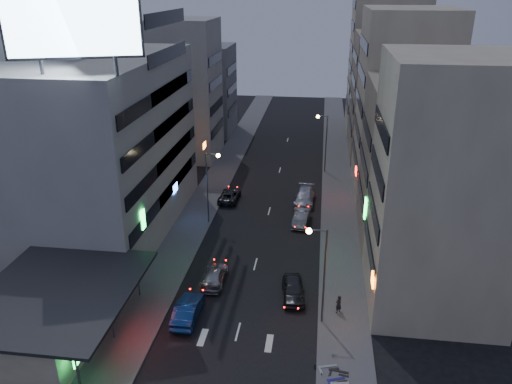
% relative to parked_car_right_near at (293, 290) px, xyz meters
% --- Properties ---
extents(ground, '(180.00, 180.00, 0.00)m').
position_rel_parked_car_right_near_xyz_m(ground, '(-3.87, -9.05, -0.76)').
color(ground, black).
rests_on(ground, ground).
extents(sidewalk_left, '(4.00, 120.00, 0.12)m').
position_rel_parked_car_right_near_xyz_m(sidewalk_left, '(-11.87, 20.95, -0.70)').
color(sidewalk_left, '#4C4C4F').
rests_on(sidewalk_left, ground).
extents(sidewalk_right, '(4.00, 120.00, 0.12)m').
position_rel_parked_car_right_near_xyz_m(sidewalk_right, '(4.13, 20.95, -0.70)').
color(sidewalk_right, '#4C4C4F').
rests_on(sidewalk_right, ground).
extents(food_court, '(11.00, 13.00, 3.88)m').
position_rel_parked_car_right_near_xyz_m(food_court, '(-17.77, -7.05, 1.22)').
color(food_court, beige).
rests_on(food_court, ground).
extents(white_building, '(14.00, 24.00, 18.00)m').
position_rel_parked_car_right_near_xyz_m(white_building, '(-20.87, 10.95, 8.24)').
color(white_building, '#A5A6A1').
rests_on(white_building, ground).
extents(grey_tower, '(10.00, 14.00, 34.00)m').
position_rel_parked_car_right_near_xyz_m(grey_tower, '(-29.87, 13.95, 16.24)').
color(grey_tower, gray).
rests_on(grey_tower, ground).
extents(shophouse_near, '(10.00, 11.00, 20.00)m').
position_rel_parked_car_right_near_xyz_m(shophouse_near, '(11.13, 1.45, 9.24)').
color(shophouse_near, beige).
rests_on(shophouse_near, ground).
extents(shophouse_mid, '(11.00, 12.00, 16.00)m').
position_rel_parked_car_right_near_xyz_m(shophouse_mid, '(11.63, 12.95, 7.24)').
color(shophouse_mid, '#9D9276').
rests_on(shophouse_mid, ground).
extents(shophouse_far, '(10.00, 14.00, 22.00)m').
position_rel_parked_car_right_near_xyz_m(shophouse_far, '(11.13, 25.95, 10.24)').
color(shophouse_far, beige).
rests_on(shophouse_far, ground).
extents(far_left_a, '(11.00, 10.00, 20.00)m').
position_rel_parked_car_right_near_xyz_m(far_left_a, '(-19.37, 35.95, 9.24)').
color(far_left_a, '#A5A6A1').
rests_on(far_left_a, ground).
extents(far_left_b, '(12.00, 10.00, 15.00)m').
position_rel_parked_car_right_near_xyz_m(far_left_b, '(-19.87, 48.95, 6.74)').
color(far_left_b, gray).
rests_on(far_left_b, ground).
extents(far_right_a, '(11.00, 12.00, 18.00)m').
position_rel_parked_car_right_near_xyz_m(far_right_a, '(11.63, 40.95, 8.24)').
color(far_right_a, '#9D9276').
rests_on(far_right_a, ground).
extents(far_right_b, '(12.00, 12.00, 24.00)m').
position_rel_parked_car_right_near_xyz_m(far_right_b, '(12.13, 54.95, 11.24)').
color(far_right_b, beige).
rests_on(far_right_b, ground).
extents(billboard, '(9.52, 3.75, 6.20)m').
position_rel_parked_car_right_near_xyz_m(billboard, '(-16.86, 0.93, 20.90)').
color(billboard, '#595B60').
rests_on(billboard, white_building).
extents(street_lamp_right_near, '(1.60, 0.44, 8.02)m').
position_rel_parked_car_right_near_xyz_m(street_lamp_right_near, '(2.03, -3.05, 4.60)').
color(street_lamp_right_near, '#595B60').
rests_on(street_lamp_right_near, sidewalk_right).
extents(street_lamp_left, '(1.60, 0.44, 8.02)m').
position_rel_parked_car_right_near_xyz_m(street_lamp_left, '(-9.78, 12.95, 4.60)').
color(street_lamp_left, '#595B60').
rests_on(street_lamp_left, sidewalk_left).
extents(street_lamp_right_far, '(1.60, 0.44, 8.02)m').
position_rel_parked_car_right_near_xyz_m(street_lamp_right_far, '(2.03, 30.95, 4.60)').
color(street_lamp_right_far, '#595B60').
rests_on(street_lamp_right_far, sidewalk_right).
extents(parked_car_right_near, '(2.34, 4.65, 1.52)m').
position_rel_parked_car_right_near_xyz_m(parked_car_right_near, '(0.00, 0.00, 0.00)').
color(parked_car_right_near, '#28292E').
rests_on(parked_car_right_near, ground).
extents(parked_car_right_mid, '(1.97, 4.53, 1.45)m').
position_rel_parked_car_right_near_xyz_m(parked_car_right_mid, '(-0.03, 14.12, -0.04)').
color(parked_car_right_mid, gray).
rests_on(parked_car_right_mid, ground).
extents(parked_car_left, '(2.31, 4.84, 1.33)m').
position_rel_parked_car_right_near_xyz_m(parked_car_left, '(-9.00, 19.44, -0.09)').
color(parked_car_left, '#28272C').
rests_on(parked_car_left, ground).
extents(parked_car_right_far, '(2.48, 5.65, 1.62)m').
position_rel_parked_car_right_near_xyz_m(parked_car_right_far, '(0.09, 19.80, 0.05)').
color(parked_car_right_far, '#A9ACB2').
rests_on(parked_car_right_far, ground).
extents(road_car_blue, '(1.72, 4.84, 1.59)m').
position_rel_parked_car_right_near_xyz_m(road_car_blue, '(-8.03, -3.95, 0.04)').
color(road_car_blue, navy).
rests_on(road_car_blue, ground).
extents(road_car_silver, '(2.01, 4.78, 1.38)m').
position_rel_parked_car_right_near_xyz_m(road_car_silver, '(-7.04, 1.45, -0.07)').
color(road_car_silver, '#94979C').
rests_on(road_car_silver, ground).
extents(person, '(0.68, 0.66, 1.57)m').
position_rel_parked_car_right_near_xyz_m(person, '(3.71, -1.74, 0.14)').
color(person, black).
rests_on(person, sidewalk_right).
extents(scooter_silver_a, '(0.98, 1.96, 1.14)m').
position_rel_parked_car_right_near_xyz_m(scooter_silver_a, '(4.30, -9.28, -0.07)').
color(scooter_silver_a, '#B4B9BD').
rests_on(scooter_silver_a, sidewalk_right).
extents(scooter_blue, '(1.22, 1.98, 1.15)m').
position_rel_parked_car_right_near_xyz_m(scooter_blue, '(4.00, -8.85, -0.07)').
color(scooter_blue, navy).
rests_on(scooter_blue, sidewalk_right).
extents(scooter_black_b, '(0.96, 1.98, 1.16)m').
position_rel_parked_car_right_near_xyz_m(scooter_black_b, '(4.36, -8.41, -0.06)').
color(scooter_black_b, black).
rests_on(scooter_black_b, sidewalk_right).
extents(scooter_silver_b, '(1.22, 2.11, 1.22)m').
position_rel_parked_car_right_near_xyz_m(scooter_silver_b, '(3.51, -7.72, -0.03)').
color(scooter_silver_b, '#9A9DA1').
rests_on(scooter_silver_b, sidewalk_right).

